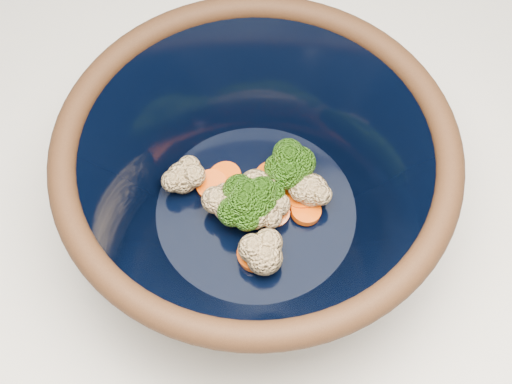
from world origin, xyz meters
TOP-DOWN VIEW (x-y plane):
  - mixing_bowl at (-0.07, 0.08)m, footprint 0.38×0.38m
  - vegetable_pile at (-0.07, 0.08)m, footprint 0.13×0.12m

SIDE VIEW (x-z plane):
  - vegetable_pile at x=-0.07m, z-range 0.93..0.98m
  - mixing_bowl at x=-0.07m, z-range 0.91..1.04m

